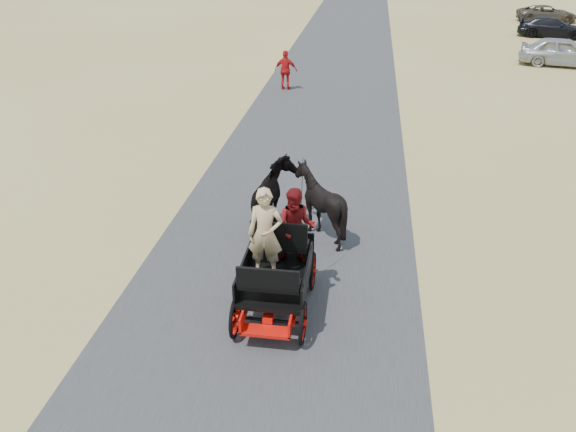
# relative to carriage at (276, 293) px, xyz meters

# --- Properties ---
(ground) EXTENTS (140.00, 140.00, 0.00)m
(ground) POSITION_rel_carriage_xyz_m (-0.19, -0.62, -0.36)
(ground) COLOR tan
(road) EXTENTS (6.00, 140.00, 0.01)m
(road) POSITION_rel_carriage_xyz_m (-0.19, -0.62, -0.35)
(road) COLOR #38383A
(road) RESTS_ON ground
(carriage) EXTENTS (1.30, 2.40, 0.72)m
(carriage) POSITION_rel_carriage_xyz_m (0.00, 0.00, 0.00)
(carriage) COLOR black
(carriage) RESTS_ON ground
(horse_left) EXTENTS (0.91, 2.01, 1.70)m
(horse_left) POSITION_rel_carriage_xyz_m (-0.55, 3.00, 0.49)
(horse_left) COLOR black
(horse_left) RESTS_ON ground
(horse_right) EXTENTS (1.37, 1.54, 1.70)m
(horse_right) POSITION_rel_carriage_xyz_m (0.55, 3.00, 0.49)
(horse_right) COLOR black
(horse_right) RESTS_ON ground
(driver_man) EXTENTS (0.66, 0.43, 1.80)m
(driver_man) POSITION_rel_carriage_xyz_m (-0.20, 0.05, 1.26)
(driver_man) COLOR tan
(driver_man) RESTS_ON carriage
(passenger_woman) EXTENTS (0.77, 0.60, 1.58)m
(passenger_woman) POSITION_rel_carriage_xyz_m (0.30, 0.60, 1.15)
(passenger_woman) COLOR #660C0F
(passenger_woman) RESTS_ON carriage
(pedestrian) EXTENTS (1.03, 0.47, 1.73)m
(pedestrian) POSITION_rel_carriage_xyz_m (-2.14, 15.88, 0.50)
(pedestrian) COLOR red
(pedestrian) RESTS_ON ground
(car_a) EXTENTS (4.49, 2.53, 1.44)m
(car_a) POSITION_rel_carriage_xyz_m (11.36, 22.49, 0.36)
(car_a) COLOR #B2B2B7
(car_a) RESTS_ON ground
(car_c) EXTENTS (4.54, 2.68, 1.23)m
(car_c) POSITION_rel_carriage_xyz_m (13.05, 30.90, 0.26)
(car_c) COLOR black
(car_c) RESTS_ON ground
(car_d) EXTENTS (4.25, 2.00, 1.18)m
(car_d) POSITION_rel_carriage_xyz_m (14.34, 37.35, 0.23)
(car_d) COLOR brown
(car_d) RESTS_ON ground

